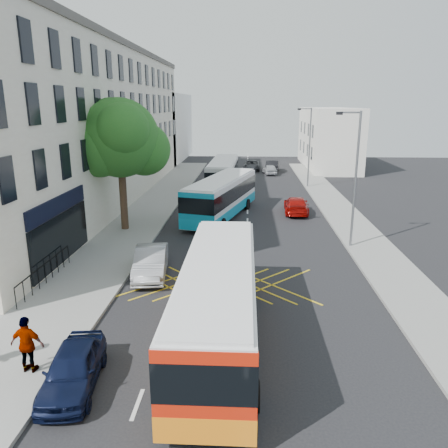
# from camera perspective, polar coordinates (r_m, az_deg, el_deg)

# --- Properties ---
(ground) EXTENTS (120.00, 120.00, 0.00)m
(ground) POSITION_cam_1_polar(r_m,az_deg,el_deg) (16.20, 2.99, -16.32)
(ground) COLOR black
(ground) RESTS_ON ground
(pavement_left) EXTENTS (5.00, 70.00, 0.15)m
(pavement_left) POSITION_cam_1_polar(r_m,az_deg,el_deg) (31.15, -12.76, -0.69)
(pavement_left) COLOR gray
(pavement_left) RESTS_ON ground
(pavement_right) EXTENTS (3.00, 70.00, 0.15)m
(pavement_right) POSITION_cam_1_polar(r_m,az_deg,el_deg) (30.93, 17.11, -1.12)
(pavement_right) COLOR gray
(pavement_right) RESTS_ON ground
(terrace_main) EXTENTS (8.30, 45.00, 13.50)m
(terrace_main) POSITION_cam_1_polar(r_m,az_deg,el_deg) (40.76, -17.33, 12.27)
(terrace_main) COLOR beige
(terrace_main) RESTS_ON ground
(terrace_far) EXTENTS (8.00, 20.00, 10.00)m
(terrace_far) POSITION_cam_1_polar(r_m,az_deg,el_deg) (70.26, -8.58, 12.38)
(terrace_far) COLOR silver
(terrace_far) RESTS_ON ground
(building_right) EXTENTS (6.00, 18.00, 8.00)m
(building_right) POSITION_cam_1_polar(r_m,az_deg,el_deg) (62.92, 13.43, 10.89)
(building_right) COLOR silver
(building_right) RESTS_ON ground
(street_tree) EXTENTS (6.30, 5.70, 8.80)m
(street_tree) POSITION_cam_1_polar(r_m,az_deg,el_deg) (30.04, -13.50, 10.76)
(street_tree) COLOR #382619
(street_tree) RESTS_ON pavement_left
(lamp_near) EXTENTS (1.45, 0.15, 8.00)m
(lamp_near) POSITION_cam_1_polar(r_m,az_deg,el_deg) (26.81, 16.65, 6.42)
(lamp_near) COLOR slate
(lamp_near) RESTS_ON pavement_right
(lamp_far) EXTENTS (1.45, 0.15, 8.00)m
(lamp_far) POSITION_cam_1_polar(r_m,az_deg,el_deg) (46.37, 11.00, 10.32)
(lamp_far) COLOR slate
(lamp_far) RESTS_ON pavement_right
(railings) EXTENTS (0.08, 5.60, 1.14)m
(railings) POSITION_cam_1_polar(r_m,az_deg,el_deg) (22.74, -22.32, -5.84)
(railings) COLOR black
(railings) RESTS_ON pavement_left
(bus_near) EXTENTS (2.82, 11.17, 3.14)m
(bus_near) POSITION_cam_1_polar(r_m,az_deg,el_deg) (16.02, -0.70, -9.95)
(bus_near) COLOR silver
(bus_near) RESTS_ON ground
(bus_mid) EXTENTS (5.27, 11.25, 3.08)m
(bus_mid) POSITION_cam_1_polar(r_m,az_deg,el_deg) (33.70, -0.28, 3.62)
(bus_mid) COLOR silver
(bus_mid) RESTS_ON ground
(bus_far) EXTENTS (2.94, 10.88, 3.04)m
(bus_far) POSITION_cam_1_polar(r_m,az_deg,el_deg) (44.86, -0.12, 6.55)
(bus_far) COLOR silver
(bus_far) RESTS_ON ground
(motorbike) EXTENTS (0.71, 2.08, 1.85)m
(motorbike) POSITION_cam_1_polar(r_m,az_deg,el_deg) (13.03, -3.78, -20.54)
(motorbike) COLOR black
(motorbike) RESTS_ON ground
(parked_car_blue) EXTENTS (1.99, 3.98, 1.30)m
(parked_car_blue) POSITION_cam_1_polar(r_m,az_deg,el_deg) (14.89, -19.11, -17.40)
(parked_car_blue) COLOR black
(parked_car_blue) RESTS_ON ground
(parked_car_silver) EXTENTS (2.09, 4.60, 1.46)m
(parked_car_silver) POSITION_cam_1_polar(r_m,az_deg,el_deg) (22.66, -9.53, -4.89)
(parked_car_silver) COLOR #94969B
(parked_car_silver) RESTS_ON ground
(red_hatchback) EXTENTS (2.08, 4.64, 1.32)m
(red_hatchback) POSITION_cam_1_polar(r_m,az_deg,el_deg) (35.56, 9.40, 2.45)
(red_hatchback) COLOR #9F0A06
(red_hatchback) RESTS_ON ground
(distant_car_grey) EXTENTS (2.23, 4.60, 1.26)m
(distant_car_grey) POSITION_cam_1_polar(r_m,az_deg,el_deg) (58.68, 3.65, 7.66)
(distant_car_grey) COLOR #3C3D43
(distant_car_grey) RESTS_ON ground
(distant_car_silver) EXTENTS (1.88, 3.79, 1.24)m
(distant_car_silver) POSITION_cam_1_polar(r_m,az_deg,el_deg) (55.23, 6.01, 7.12)
(distant_car_silver) COLOR #ABADB3
(distant_car_silver) RESTS_ON ground
(distant_car_dark) EXTENTS (2.06, 4.71, 1.51)m
(distant_car_dark) POSITION_cam_1_polar(r_m,az_deg,el_deg) (57.51, 6.35, 7.57)
(distant_car_dark) COLOR black
(distant_car_dark) RESTS_ON ground
(pedestrian_far) EXTENTS (1.16, 0.56, 1.91)m
(pedestrian_far) POSITION_cam_1_polar(r_m,az_deg,el_deg) (15.73, -24.29, -14.16)
(pedestrian_far) COLOR gray
(pedestrian_far) RESTS_ON pavement_left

